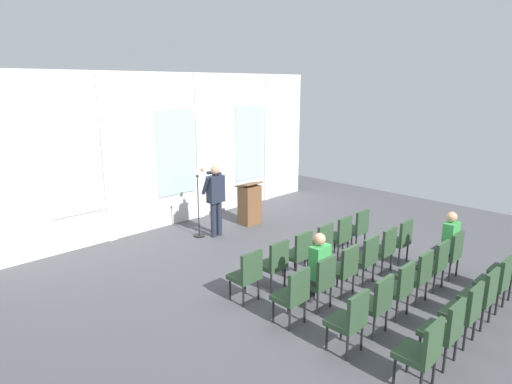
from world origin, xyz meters
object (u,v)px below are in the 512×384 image
chair_r0_c4 (340,235)px  chair_r2_c1 (376,301)px  lectern (250,204)px  chair_r1_c0 (293,293)px  chair_r1_c3 (365,257)px  audience_r1_c1 (317,267)px  chair_r0_c1 (275,262)px  chair_r1_c2 (344,267)px  mic_stand (199,223)px  chair_r3_c5 (510,268)px  chair_r2_c4 (435,262)px  chair_r2_c5 (450,252)px  chair_r1_c5 (400,239)px  chair_r2_c3 (418,273)px  chair_r3_c3 (482,294)px  chair_r1_c4 (384,247)px  chair_r1_c1 (320,279)px  chair_r3_c0 (423,350)px  chair_r2_c0 (350,318)px  chair_r2_c2 (398,286)px  chair_r3_c4 (497,280)px  chair_r0_c2 (299,252)px  chair_r3_c1 (446,328)px  speaker (215,196)px  audience_r2_c5 (447,241)px  chair_r0_c3 (321,243)px  chair_r0_c0 (247,273)px  chair_r3_c2 (465,310)px  chair_r0_c5 (358,227)px

chair_r0_c4 → chair_r2_c1: same height
lectern → chair_r1_c0: bearing=-126.3°
chair_r1_c3 → chair_r2_c1: bearing=-143.2°
chair_r0_c4 → audience_r1_c1: 2.28m
chair_r0_c1 → chair_r1_c2: size_ratio=1.00×
chair_r0_c4 → mic_stand: bearing=112.1°
chair_r0_c1 → chair_r0_c4: (2.06, 0.00, 0.00)m
chair_r0_c4 → chair_r2_c1: bearing=-135.0°
chair_r2_c1 → chair_r3_c5: same height
chair_r2_c4 → chair_r2_c5: (0.69, 0.00, 0.00)m
chair_r1_c5 → chair_r3_c5: same height
chair_r2_c3 → chair_r3_c3: (0.00, -1.03, 0.00)m
chair_r1_c3 → chair_r2_c3: size_ratio=1.00×
chair_r1_c4 → chair_r1_c1: bearing=180.0°
chair_r1_c5 → chair_r3_c0: size_ratio=1.00×
chair_r2_c0 → chair_r2_c3: same height
chair_r0_c1 → chair_r2_c2: size_ratio=1.00×
chair_r2_c4 → chair_r3_c4: same height
chair_r2_c5 → chair_r3_c4: same height
chair_r0_c1 → chair_r0_c2: (0.69, 0.00, 0.00)m
chair_r1_c2 → chair_r3_c1: size_ratio=1.00×
mic_stand → lectern: mic_stand is taller
chair_r3_c1 → chair_r3_c5: (2.74, 0.00, 0.00)m
speaker → chair_r1_c0: size_ratio=1.88×
audience_r2_c5 → chair_r0_c3: bearing=124.8°
lectern → chair_r2_c4: lectern is taller
chair_r0_c1 → chair_r1_c0: 1.24m
chair_r3_c0 → chair_r1_c2: bearing=56.3°
chair_r2_c1 → chair_r2_c3: (1.37, 0.00, 0.00)m
chair_r0_c2 → audience_r2_c5: 2.86m
audience_r1_c1 → chair_r2_c1: audience_r1_c1 is taller
chair_r0_c4 → chair_r3_c3: 3.16m
chair_r1_c5 → chair_r3_c4: same height
chair_r2_c3 → chair_r0_c0: bearing=135.0°
chair_r0_c4 → chair_r2_c0: 3.43m
chair_r0_c3 → chair_r1_c5: 1.72m
chair_r1_c3 → chair_r3_c2: same height
chair_r1_c0 → chair_r2_c1: 1.24m
mic_stand → lectern: 1.59m
chair_r2_c4 → chair_r2_c3: bearing=180.0°
chair_r0_c1 → chair_r2_c2: (0.69, -2.06, 0.00)m
chair_r1_c4 → chair_r3_c5: same height
chair_r2_c0 → chair_r2_c1: size_ratio=1.00×
chair_r0_c3 → chair_r0_c2: bearing=180.0°
chair_r1_c5 → audience_r2_c5: (-0.00, -0.95, 0.20)m
chair_r0_c5 → chair_r3_c1: bearing=-131.7°
chair_r2_c2 → chair_r3_c1: size_ratio=1.00×
chair_r2_c0 → chair_r0_c5: bearing=30.9°
chair_r0_c5 → chair_r1_c0: same height
chair_r0_c3 → chair_r3_c1: 3.38m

